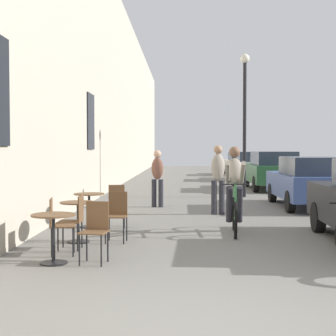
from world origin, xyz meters
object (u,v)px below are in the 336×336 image
at_px(cafe_chair_near_toward_wall, 95,227).
at_px(cyclist_on_bicycle, 235,192).
at_px(pedestrian_near, 218,175).
at_px(parked_car_third, 272,170).
at_px(pedestrian_mid, 157,175).
at_px(parked_car_fifth, 240,163).
at_px(cafe_chair_far_toward_street, 117,203).
at_px(cafe_chair_near_toward_street, 58,222).
at_px(cafe_table_near, 53,228).
at_px(cafe_table_mid, 78,213).
at_px(parked_car_second, 308,181).
at_px(parked_car_fourth, 251,165).
at_px(cafe_table_far, 89,203).
at_px(cafe_chair_mid_toward_wall, 75,218).
at_px(street_lamp, 245,107).
at_px(cafe_chair_mid_toward_street, 117,213).

height_order(cafe_chair_near_toward_wall, cyclist_on_bicycle, cyclist_on_bicycle).
distance_m(pedestrian_near, parked_car_third, 8.34).
height_order(pedestrian_mid, parked_car_fifth, pedestrian_mid).
height_order(cafe_chair_far_toward_street, pedestrian_near, pedestrian_near).
bearing_deg(parked_car_fifth, cafe_chair_near_toward_street, -102.87).
xyz_separation_m(cafe_table_near, pedestrian_near, (2.77, 5.61, 0.47)).
height_order(cafe_table_mid, parked_car_third, parked_car_third).
height_order(cafe_chair_near_toward_wall, cafe_table_mid, cafe_chair_near_toward_wall).
relative_size(cafe_table_near, parked_car_second, 0.18).
bearing_deg(cafe_chair_far_toward_street, parked_car_fourth, 72.83).
bearing_deg(pedestrian_near, cafe_chair_near_toward_street, -119.50).
relative_size(cafe_chair_near_toward_street, parked_car_third, 0.20).
bearing_deg(parked_car_fifth, cafe_chair_near_toward_wall, -101.16).
distance_m(parked_car_third, parked_car_fourth, 6.38).
xyz_separation_m(pedestrian_near, parked_car_fifth, (2.79, 19.64, -0.25)).
bearing_deg(parked_car_fourth, cafe_table_far, -108.91).
bearing_deg(pedestrian_near, cafe_chair_mid_toward_wall, -120.46).
bearing_deg(parked_car_fourth, pedestrian_near, -100.95).
height_order(cafe_chair_far_toward_street, parked_car_fourth, parked_car_fourth).
distance_m(cafe_table_far, street_lamp, 8.45).
xyz_separation_m(pedestrian_mid, street_lamp, (2.85, 3.12, 2.19)).
relative_size(cafe_table_near, cafe_chair_mid_toward_wall, 0.81).
xyz_separation_m(cafe_table_near, parked_car_third, (5.50, 13.50, 0.28)).
bearing_deg(cafe_chair_near_toward_wall, cafe_chair_mid_toward_wall, 117.66).
bearing_deg(parked_car_third, cafe_table_near, -112.17).
bearing_deg(cafe_table_far, parked_car_fourth, 71.09).
relative_size(cafe_chair_mid_toward_street, cyclist_on_bicycle, 0.51).
height_order(cafe_chair_mid_toward_street, cafe_chair_mid_toward_wall, same).
height_order(cafe_table_far, parked_car_fifth, parked_car_fifth).
height_order(pedestrian_near, parked_car_third, pedestrian_near).
relative_size(cafe_chair_far_toward_street, parked_car_second, 0.22).
distance_m(cafe_table_near, cafe_chair_near_toward_wall, 0.60).
distance_m(cafe_table_far, parked_car_fifth, 22.56).
height_order(cafe_chair_mid_toward_street, parked_car_third, parked_car_third).
bearing_deg(pedestrian_mid, parked_car_fourth, 70.97).
xyz_separation_m(street_lamp, parked_car_third, (1.49, 3.17, -2.30)).
relative_size(pedestrian_mid, parked_car_second, 0.40).
xyz_separation_m(cafe_chair_near_toward_street, pedestrian_mid, (1.24, 6.63, 0.40)).
height_order(cafe_chair_mid_toward_street, parked_car_fifth, parked_car_fifth).
bearing_deg(cyclist_on_bicycle, cafe_table_mid, -158.89).
distance_m(cafe_chair_near_toward_street, pedestrian_near, 5.80).
bearing_deg(cafe_chair_far_toward_street, cyclist_on_bicycle, -15.36).
relative_size(cyclist_on_bicycle, parked_car_fifth, 0.43).
relative_size(cafe_table_far, pedestrian_mid, 0.44).
bearing_deg(street_lamp, parked_car_third, 64.80).
bearing_deg(parked_car_fifth, parked_car_fourth, -90.36).
height_order(cafe_chair_near_toward_street, street_lamp, street_lamp).
relative_size(parked_car_second, parked_car_third, 0.93).
relative_size(cafe_chair_near_toward_street, cafe_chair_far_toward_street, 1.00).
bearing_deg(cafe_chair_far_toward_street, pedestrian_mid, 79.44).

